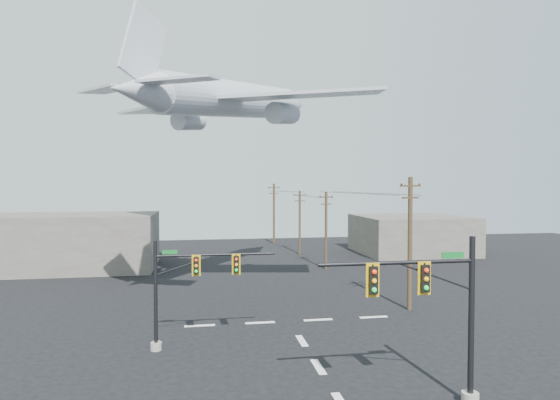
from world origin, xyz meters
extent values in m
cube|color=silver|center=(0.00, 4.00, 0.01)|extent=(0.40, 2.00, 0.01)
cube|color=silver|center=(0.00, 8.00, 0.01)|extent=(0.40, 2.00, 0.01)
cube|color=silver|center=(-6.00, 12.00, 0.01)|extent=(2.00, 0.40, 0.01)
cube|color=silver|center=(-2.00, 12.00, 0.01)|extent=(2.00, 0.40, 0.01)
cube|color=silver|center=(2.00, 12.00, 0.01)|extent=(2.00, 0.40, 0.01)
cube|color=silver|center=(6.00, 12.00, 0.01)|extent=(2.00, 0.40, 0.01)
cylinder|color=gray|center=(5.34, -0.99, 0.26)|extent=(0.71, 0.71, 0.51)
cylinder|color=black|center=(5.34, -0.99, 3.57)|extent=(0.24, 0.24, 7.14)
cylinder|color=black|center=(2.03, -0.99, 6.12)|extent=(6.63, 0.16, 0.16)
cylinder|color=black|center=(3.69, -0.99, 5.51)|extent=(3.53, 0.08, 0.08)
cube|color=black|center=(3.13, -1.15, 5.48)|extent=(0.35, 0.31, 1.12)
cube|color=#C18F0B|center=(3.13, -1.13, 5.48)|extent=(0.56, 0.04, 1.38)
sphere|color=#FF300E|center=(3.13, -1.32, 5.84)|extent=(0.20, 0.20, 0.20)
sphere|color=#FF9B0D|center=(3.13, -1.32, 5.48)|extent=(0.20, 0.20, 0.20)
sphere|color=#0EE140|center=(3.13, -1.32, 5.12)|extent=(0.20, 0.20, 0.20)
cube|color=black|center=(0.92, -1.15, 5.48)|extent=(0.35, 0.31, 1.12)
cube|color=#C18F0B|center=(0.92, -1.13, 5.48)|extent=(0.56, 0.04, 1.38)
sphere|color=#FF300E|center=(0.92, -1.32, 5.84)|extent=(0.20, 0.20, 0.20)
sphere|color=#FF9B0D|center=(0.92, -1.32, 5.48)|extent=(0.20, 0.20, 0.20)
sphere|color=#0EE140|center=(0.92, -1.32, 5.12)|extent=(0.20, 0.20, 0.20)
cube|color=#0D5F21|center=(4.42, -1.06, 6.38)|extent=(0.97, 0.04, 0.27)
cylinder|color=gray|center=(-8.39, 7.85, 0.22)|extent=(0.62, 0.62, 0.44)
cylinder|color=black|center=(-8.39, 7.85, 3.09)|extent=(0.21, 0.21, 6.18)
cylinder|color=black|center=(-5.02, 7.85, 5.30)|extent=(6.74, 0.14, 0.14)
cylinder|color=black|center=(-6.71, 7.85, 4.77)|extent=(3.53, 0.07, 0.07)
cube|color=black|center=(-6.14, 7.71, 4.74)|extent=(0.30, 0.26, 0.97)
cube|color=#C18F0B|center=(-6.14, 7.73, 4.74)|extent=(0.49, 0.04, 1.19)
sphere|color=#FF300E|center=(-6.14, 7.56, 5.05)|extent=(0.18, 0.18, 0.18)
sphere|color=#FF9B0D|center=(-6.14, 7.56, 4.74)|extent=(0.18, 0.18, 0.18)
sphere|color=#0EE140|center=(-6.14, 7.56, 4.43)|extent=(0.18, 0.18, 0.18)
cube|color=black|center=(-3.90, 7.71, 4.74)|extent=(0.30, 0.26, 0.97)
cube|color=#C18F0B|center=(-3.90, 7.73, 4.74)|extent=(0.49, 0.04, 1.19)
sphere|color=#FF300E|center=(-3.90, 7.56, 5.05)|extent=(0.18, 0.18, 0.18)
sphere|color=#FF9B0D|center=(-3.90, 7.56, 4.74)|extent=(0.18, 0.18, 0.18)
sphere|color=#0EE140|center=(-3.90, 7.56, 4.43)|extent=(0.18, 0.18, 0.18)
cube|color=#0D5F21|center=(-7.60, 7.79, 5.52)|extent=(0.84, 0.04, 0.23)
cylinder|color=#45311D|center=(9.30, 13.38, 4.92)|extent=(0.33, 0.33, 9.84)
cube|color=#45311D|center=(9.30, 13.38, 9.18)|extent=(1.90, 0.77, 0.13)
cube|color=#45311D|center=(9.30, 13.38, 8.31)|extent=(1.49, 0.63, 0.13)
cylinder|color=black|center=(8.47, 13.09, 9.29)|extent=(0.11, 0.11, 0.13)
cylinder|color=black|center=(9.30, 13.38, 9.29)|extent=(0.11, 0.11, 0.13)
cylinder|color=black|center=(10.13, 13.67, 9.29)|extent=(0.11, 0.11, 0.13)
cylinder|color=#45311D|center=(7.49, 30.26, 4.23)|extent=(0.29, 0.29, 8.46)
cube|color=#45311D|center=(7.49, 30.26, 7.89)|extent=(1.64, 0.70, 0.11)
cube|color=#45311D|center=(7.49, 30.26, 7.13)|extent=(1.29, 0.57, 0.11)
cylinder|color=black|center=(6.77, 29.99, 7.98)|extent=(0.10, 0.10, 0.11)
cylinder|color=black|center=(7.49, 30.26, 7.98)|extent=(0.10, 0.10, 0.11)
cylinder|color=black|center=(8.20, 30.52, 7.98)|extent=(0.10, 0.10, 0.11)
cylinder|color=#45311D|center=(6.93, 41.48, 4.20)|extent=(0.29, 0.29, 8.41)
cube|color=#45311D|center=(6.93, 41.48, 7.83)|extent=(1.72, 0.32, 0.11)
cube|color=#45311D|center=(6.93, 41.48, 7.07)|extent=(1.34, 0.27, 0.11)
cylinder|color=black|center=(6.17, 41.57, 7.93)|extent=(0.10, 0.10, 0.11)
cylinder|color=black|center=(6.93, 41.48, 7.93)|extent=(0.10, 0.10, 0.11)
cylinder|color=black|center=(7.69, 41.39, 7.93)|extent=(0.10, 0.10, 0.11)
cylinder|color=#45311D|center=(5.26, 53.01, 4.68)|extent=(0.32, 0.32, 9.36)
cube|color=#45311D|center=(5.26, 53.01, 8.72)|extent=(1.90, 0.63, 0.13)
cube|color=#45311D|center=(5.26, 53.01, 7.86)|extent=(1.49, 0.51, 0.13)
cylinder|color=black|center=(4.42, 52.79, 8.83)|extent=(0.11, 0.11, 0.13)
cylinder|color=black|center=(5.26, 53.01, 8.83)|extent=(0.11, 0.11, 0.13)
cylinder|color=black|center=(6.09, 53.24, 8.83)|extent=(0.11, 0.11, 0.13)
cylinder|color=black|center=(7.58, 21.82, 8.48)|extent=(1.73, 16.88, 0.03)
cylinder|color=black|center=(6.45, 35.87, 7.81)|extent=(0.59, 11.23, 0.03)
cylinder|color=black|center=(5.28, 47.25, 8.22)|extent=(1.80, 11.54, 0.03)
cylinder|color=black|center=(9.21, 21.82, 8.48)|extent=(1.96, 16.88, 0.03)
cylinder|color=black|center=(7.97, 35.87, 7.81)|extent=(0.58, 11.23, 0.03)
cylinder|color=black|center=(6.91, 47.25, 8.22)|extent=(1.61, 11.54, 0.03)
cylinder|color=#B2B8BF|center=(-3.00, 20.50, 16.39)|extent=(13.74, 16.87, 4.98)
cone|color=#B2B8BF|center=(3.83, 29.57, 17.63)|extent=(5.05, 5.34, 3.40)
cone|color=#B2B8BF|center=(-9.83, 11.44, 15.14)|extent=(4.79, 5.13, 3.10)
cube|color=#B2B8BF|center=(-9.04, 23.49, 15.97)|extent=(9.34, 12.59, 0.68)
cube|color=#B2B8BF|center=(1.54, 15.51, 15.97)|extent=(12.65, 6.58, 0.68)
cylinder|color=#B2B8BF|center=(-6.91, 23.01, 14.86)|extent=(3.22, 3.50, 1.98)
cylinder|color=#B2B8BF|center=(0.49, 17.43, 14.86)|extent=(3.22, 3.50, 1.98)
cube|color=#B2B8BF|center=(-9.39, 12.02, 18.02)|extent=(2.77, 3.57, 5.34)
cube|color=#B2B8BF|center=(-11.91, 13.61, 15.57)|extent=(4.46, 4.91, 0.39)
cube|color=#B2B8BF|center=(-7.17, 10.04, 15.57)|extent=(5.06, 3.63, 0.39)
cube|color=#66635A|center=(-20.00, 35.00, 3.00)|extent=(18.00, 10.00, 6.00)
cube|color=#66635A|center=(22.00, 40.00, 2.50)|extent=(14.00, 12.00, 5.00)
camera|label=1|loc=(-5.80, -18.84, 9.34)|focal=30.00mm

